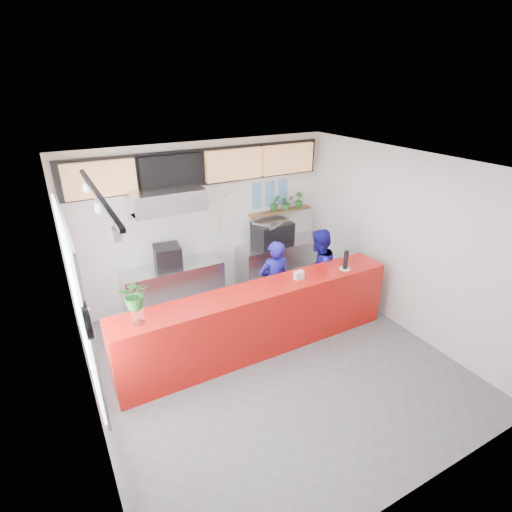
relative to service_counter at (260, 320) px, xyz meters
name	(u,v)px	position (x,y,z in m)	size (l,w,h in m)	color
floor	(272,363)	(0.00, -0.40, -0.55)	(5.00, 5.00, 0.00)	slate
ceiling	(276,167)	(0.00, -0.40, 2.45)	(5.00, 5.00, 0.00)	silver
wall_back	(205,223)	(0.00, 2.10, 0.95)	(5.00, 5.00, 0.00)	white
wall_left	(81,325)	(-2.50, -0.40, 0.95)	(5.00, 5.00, 0.00)	white
wall_right	(403,243)	(2.50, -0.40, 0.95)	(5.00, 5.00, 0.00)	white
service_counter	(260,320)	(0.00, 0.00, 0.00)	(4.50, 0.60, 1.10)	#B8120D
cream_band	(202,164)	(0.00, 2.09, 2.05)	(5.00, 0.02, 0.80)	beige
prep_bench	(174,288)	(-0.80, 1.80, -0.10)	(1.80, 0.60, 0.90)	#B2B5BA
panini_oven	(168,257)	(-0.86, 1.80, 0.55)	(0.45, 0.45, 0.40)	black
extraction_hood	(166,199)	(-0.80, 1.75, 1.60)	(1.20, 0.70, 0.35)	#B2B5BA
hood_lip	(167,211)	(-0.80, 1.75, 1.40)	(1.20, 0.70, 0.08)	#B2B5BA
right_bench	(280,263)	(1.50, 1.80, -0.10)	(1.80, 0.60, 0.90)	#B2B5BA
espresso_machine	(272,234)	(1.30, 1.80, 0.58)	(0.73, 0.52, 0.47)	black
espresso_tray	(273,222)	(1.30, 1.80, 0.83)	(0.67, 0.46, 0.06)	#AAABB1
herb_shelf	(280,211)	(1.60, 2.00, 0.95)	(1.40, 0.18, 0.04)	brown
menu_board_far_left	(100,179)	(-1.75, 1.98, 2.00)	(1.10, 0.10, 0.55)	tan
menu_board_mid_left	(172,171)	(-0.59, 1.98, 2.00)	(1.10, 0.10, 0.55)	black
menu_board_mid_right	(234,165)	(0.57, 1.98, 2.00)	(1.10, 0.10, 0.55)	tan
menu_board_far_right	(288,159)	(1.73, 1.98, 2.00)	(1.10, 0.10, 0.55)	tan
soffit	(203,167)	(0.00, 2.06, 2.00)	(4.80, 0.04, 0.65)	black
window_pane	(77,297)	(-2.47, -0.10, 1.15)	(0.04, 2.20, 1.90)	silver
window_frame	(79,297)	(-2.45, -0.10, 1.15)	(0.03, 2.30, 2.00)	#B2B5BA
wall_clock_rim	(87,323)	(-2.46, -1.30, 1.50)	(0.30, 0.30, 0.05)	black
wall_clock_face	(91,322)	(-2.43, -1.30, 1.50)	(0.26, 0.26, 0.02)	white
track_rail	(97,194)	(-2.10, -0.40, 2.39)	(0.05, 2.40, 0.04)	black
dec_plate_a	(213,209)	(0.15, 2.07, 1.20)	(0.24, 0.24, 0.03)	silver
dec_plate_b	(228,212)	(0.45, 2.07, 1.10)	(0.24, 0.24, 0.03)	silver
dec_plate_c	(213,224)	(0.15, 2.07, 0.90)	(0.24, 0.24, 0.03)	silver
dec_plate_d	(230,199)	(0.50, 2.07, 1.35)	(0.24, 0.24, 0.03)	silver
photo_frame_a	(257,189)	(1.10, 2.08, 1.45)	(0.20, 0.02, 0.25)	#598CBF
photo_frame_b	(270,188)	(1.40, 2.08, 1.45)	(0.20, 0.02, 0.25)	#598CBF
photo_frame_c	(283,186)	(1.70, 2.08, 1.45)	(0.20, 0.02, 0.25)	#598CBF
photo_frame_d	(257,202)	(1.10, 2.08, 1.20)	(0.20, 0.02, 0.25)	#598CBF
photo_frame_e	(270,200)	(1.40, 2.08, 1.20)	(0.20, 0.02, 0.25)	#598CBF
photo_frame_f	(283,198)	(1.70, 2.08, 1.20)	(0.20, 0.02, 0.25)	#598CBF
staff_center	(274,283)	(0.61, 0.57, 0.22)	(0.56, 0.37, 1.54)	navy
staff_right	(318,271)	(1.50, 0.54, 0.25)	(0.77, 0.60, 1.59)	navy
herb_b	(275,203)	(1.47, 2.00, 1.14)	(0.19, 0.15, 0.34)	#246122
herb_c	(287,202)	(1.74, 2.00, 1.12)	(0.27, 0.23, 0.30)	#246122
herb_d	(299,200)	(2.05, 2.00, 1.13)	(0.18, 0.16, 0.32)	#246122
glass_vase	(138,316)	(-1.82, -0.04, 0.65)	(0.16, 0.16, 0.19)	silver
basil_vase	(135,295)	(-1.82, -0.04, 0.97)	(0.36, 0.31, 0.40)	#246122
napkin_holder	(299,275)	(0.70, -0.02, 0.62)	(0.15, 0.09, 0.13)	silver
white_plate	(345,269)	(1.56, -0.10, 0.56)	(0.18, 0.18, 0.01)	silver
pepper_mill	(346,260)	(1.56, -0.10, 0.72)	(0.08, 0.08, 0.31)	black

